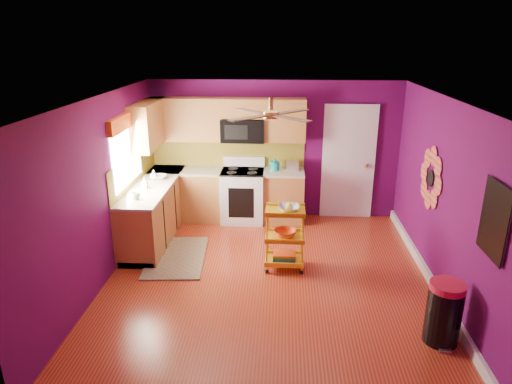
{
  "coord_description": "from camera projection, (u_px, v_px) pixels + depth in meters",
  "views": [
    {
      "loc": [
        0.17,
        -5.6,
        3.26
      ],
      "look_at": [
        -0.2,
        0.4,
        1.16
      ],
      "focal_mm": 32.0,
      "sensor_mm": 36.0,
      "label": 1
    }
  ],
  "objects": [
    {
      "name": "ground",
      "position": [
        269.0,
        280.0,
        6.36
      ],
      "size": [
        5.0,
        5.0,
        0.0
      ],
      "primitive_type": "plane",
      "color": "maroon",
      "rests_on": "ground"
    },
    {
      "name": "room_envelope",
      "position": [
        272.0,
        168.0,
        5.82
      ],
      "size": [
        4.54,
        5.04,
        2.52
      ],
      "color": "#54094C",
      "rests_on": "ground"
    },
    {
      "name": "lower_cabinets",
      "position": [
        196.0,
        203.0,
        8.01
      ],
      "size": [
        2.81,
        2.31,
        0.94
      ],
      "color": "#975B29",
      "rests_on": "ground"
    },
    {
      "name": "electric_range",
      "position": [
        243.0,
        195.0,
        8.28
      ],
      "size": [
        0.76,
        0.66,
        1.13
      ],
      "color": "white",
      "rests_on": "ground"
    },
    {
      "name": "upper_cabinetry",
      "position": [
        202.0,
        123.0,
        7.89
      ],
      "size": [
        2.8,
        2.3,
        1.26
      ],
      "color": "#975B29",
      "rests_on": "ground"
    },
    {
      "name": "left_window",
      "position": [
        126.0,
        140.0,
        6.91
      ],
      "size": [
        0.08,
        1.35,
        1.08
      ],
      "color": "white",
      "rests_on": "ground"
    },
    {
      "name": "panel_door",
      "position": [
        348.0,
        164.0,
        8.27
      ],
      "size": [
        0.95,
        0.11,
        2.15
      ],
      "color": "white",
      "rests_on": "ground"
    },
    {
      "name": "right_wall_art",
      "position": [
        455.0,
        194.0,
        5.44
      ],
      "size": [
        0.04,
        2.74,
        1.04
      ],
      "color": "black",
      "rests_on": "ground"
    },
    {
      "name": "ceiling_fan",
      "position": [
        271.0,
        114.0,
        5.8
      ],
      "size": [
        1.01,
        1.01,
        0.26
      ],
      "color": "#BF8C3F",
      "rests_on": "ground"
    },
    {
      "name": "shag_rug",
      "position": [
        177.0,
        257.0,
        7.0
      ],
      "size": [
        0.96,
        1.45,
        0.02
      ],
      "primitive_type": "cube",
      "rotation": [
        0.0,
        0.0,
        0.08
      ],
      "color": "black",
      "rests_on": "ground"
    },
    {
      "name": "rolling_cart",
      "position": [
        285.0,
        235.0,
        6.53
      ],
      "size": [
        0.56,
        0.41,
        1.02
      ],
      "color": "yellow",
      "rests_on": "ground"
    },
    {
      "name": "trash_can",
      "position": [
        444.0,
        313.0,
        4.99
      ],
      "size": [
        0.41,
        0.43,
        0.73
      ],
      "color": "black",
      "rests_on": "ground"
    },
    {
      "name": "teal_kettle",
      "position": [
        275.0,
        166.0,
        8.15
      ],
      "size": [
        0.18,
        0.18,
        0.21
      ],
      "color": "teal",
      "rests_on": "lower_cabinets"
    },
    {
      "name": "toaster",
      "position": [
        292.0,
        165.0,
        8.15
      ],
      "size": [
        0.22,
        0.15,
        0.18
      ],
      "primitive_type": "cube",
      "color": "beige",
      "rests_on": "lower_cabinets"
    },
    {
      "name": "soap_bottle_a",
      "position": [
        145.0,
        183.0,
        7.19
      ],
      "size": [
        0.08,
        0.08,
        0.18
      ],
      "primitive_type": "imported",
      "color": "#EA3F72",
      "rests_on": "lower_cabinets"
    },
    {
      "name": "soap_bottle_b",
      "position": [
        154.0,
        175.0,
        7.61
      ],
      "size": [
        0.13,
        0.13,
        0.17
      ],
      "primitive_type": "imported",
      "color": "white",
      "rests_on": "lower_cabinets"
    },
    {
      "name": "counter_dish",
      "position": [
        159.0,
        177.0,
        7.68
      ],
      "size": [
        0.25,
        0.25,
        0.06
      ],
      "primitive_type": "imported",
      "color": "white",
      "rests_on": "lower_cabinets"
    },
    {
      "name": "counter_cup",
      "position": [
        136.0,
        196.0,
        6.73
      ],
      "size": [
        0.13,
        0.13,
        0.1
      ],
      "primitive_type": "imported",
      "color": "white",
      "rests_on": "lower_cabinets"
    }
  ]
}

